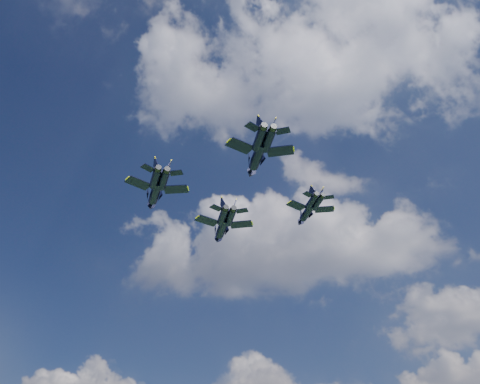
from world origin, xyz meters
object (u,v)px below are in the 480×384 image
object	(u,v)px
jet_lead	(222,228)
jet_left	(155,193)
jet_right	(307,212)
jet_slot	(257,157)

from	to	relation	value
jet_lead	jet_left	size ratio (longest dim) A/B	1.07
jet_right	jet_slot	world-z (taller)	jet_slot
jet_right	jet_left	bearing A→B (deg)	177.57
jet_lead	jet_left	world-z (taller)	jet_lead
jet_lead	jet_slot	size ratio (longest dim) A/B	1.06
jet_left	jet_right	xyz separation A→B (m)	(28.46, 14.11, -0.55)
jet_lead	jet_right	world-z (taller)	jet_lead
jet_left	jet_right	distance (m)	31.77
jet_right	jet_lead	bearing A→B (deg)	136.12
jet_lead	jet_slot	bearing A→B (deg)	-88.33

